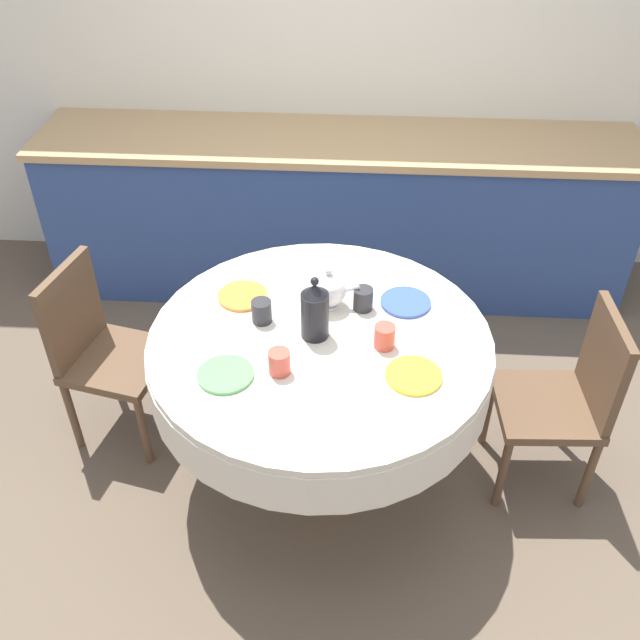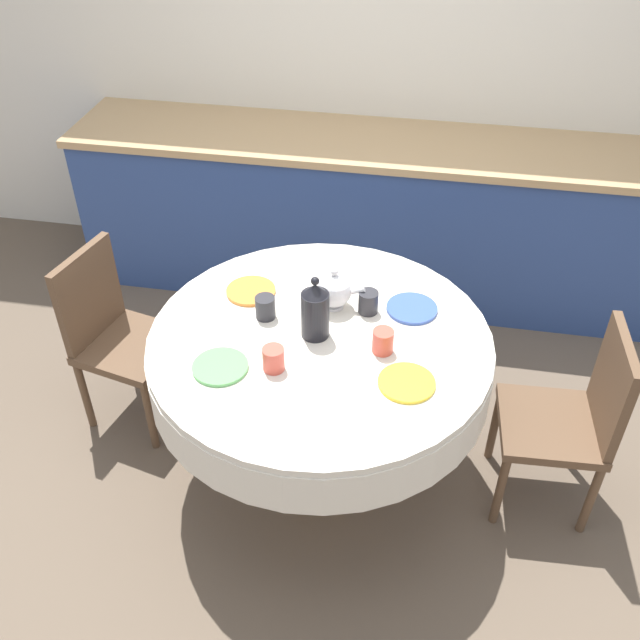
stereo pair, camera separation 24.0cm
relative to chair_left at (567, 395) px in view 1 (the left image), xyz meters
name	(u,v)px [view 1 (the left image)]	position (x,y,z in m)	size (l,w,h in m)	color
ground_plane	(320,469)	(-1.00, -0.05, -0.48)	(12.00, 12.00, 0.00)	brown
wall_back	(342,44)	(-1.00, 1.76, 0.82)	(7.00, 0.05, 2.60)	silver
kitchen_counter	(337,213)	(-1.00, 1.42, -0.02)	(3.24, 0.64, 0.92)	#2D4784
dining_table	(320,361)	(-1.00, -0.05, 0.17)	(1.33, 1.33, 0.77)	olive
chair_left	(567,395)	(0.00, 0.00, 0.00)	(0.42, 0.42, 0.86)	brown
chair_right	(101,346)	(-1.98, 0.17, 0.00)	(0.48, 0.48, 0.86)	brown
plate_near_left	(225,374)	(-1.32, -0.29, 0.30)	(0.20, 0.20, 0.01)	#5BA85B
cup_near_left	(279,362)	(-1.13, -0.26, 0.34)	(0.08, 0.08, 0.09)	#CC4C3D
plate_near_right	(414,376)	(-0.66, -0.26, 0.30)	(0.20, 0.20, 0.01)	yellow
cup_near_right	(385,336)	(-0.76, -0.09, 0.34)	(0.08, 0.08, 0.09)	#CC4C3D
plate_far_left	(243,296)	(-1.33, 0.18, 0.30)	(0.20, 0.20, 0.01)	orange
cup_far_left	(262,311)	(-1.23, 0.03, 0.34)	(0.08, 0.08, 0.09)	#28282D
plate_far_right	(406,302)	(-0.67, 0.18, 0.30)	(0.20, 0.20, 0.01)	#3856AD
cup_far_right	(363,299)	(-0.84, 0.14, 0.34)	(0.08, 0.08, 0.09)	#28282D
coffee_carafe	(315,311)	(-1.02, -0.04, 0.41)	(0.11, 0.11, 0.27)	black
teapot	(329,289)	(-0.98, 0.14, 0.38)	(0.20, 0.14, 0.18)	white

